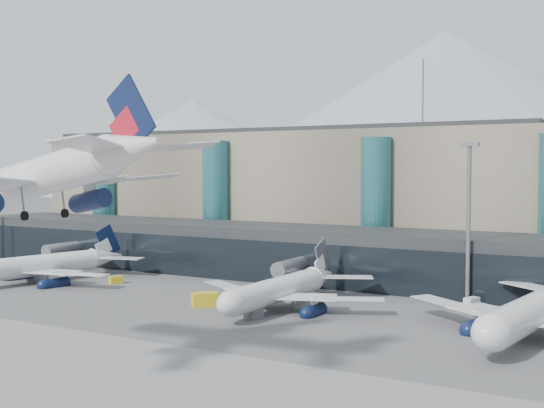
{
  "coord_description": "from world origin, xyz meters",
  "views": [
    {
      "loc": [
        54.6,
        -60.86,
        21.53
      ],
      "look_at": [
        3.37,
        32.0,
        15.97
      ],
      "focal_mm": 45.0,
      "sensor_mm": 36.0,
      "label": 1
    }
  ],
  "objects_px": {
    "veh_c": "(249,310)",
    "veh_h": "(205,300)",
    "lightmast_mid": "(469,213)",
    "veh_g": "(475,326)",
    "veh_b": "(116,280)",
    "veh_a": "(27,272)",
    "hero_jet": "(54,164)",
    "jet_parked_left": "(53,258)",
    "jet_parked_right": "(541,298)",
    "jet_parked_mid": "(288,280)",
    "veh_f": "(7,264)",
    "veh_d": "(472,302)"
  },
  "relations": [
    {
      "from": "veh_c",
      "to": "veh_h",
      "type": "xyz_separation_m",
      "value": [
        -9.92,
        3.27,
        -0.0
      ]
    },
    {
      "from": "lightmast_mid",
      "to": "veh_g",
      "type": "distance_m",
      "value": 22.69
    },
    {
      "from": "veh_b",
      "to": "veh_h",
      "type": "height_order",
      "value": "veh_h"
    },
    {
      "from": "veh_a",
      "to": "veh_b",
      "type": "distance_m",
      "value": 21.29
    },
    {
      "from": "veh_g",
      "to": "hero_jet",
      "type": "bearing_deg",
      "value": -42.26
    },
    {
      "from": "veh_g",
      "to": "jet_parked_left",
      "type": "bearing_deg",
      "value": -98.57
    },
    {
      "from": "lightmast_mid",
      "to": "veh_c",
      "type": "bearing_deg",
      "value": -135.12
    },
    {
      "from": "lightmast_mid",
      "to": "jet_parked_right",
      "type": "height_order",
      "value": "lightmast_mid"
    },
    {
      "from": "veh_c",
      "to": "veh_g",
      "type": "bearing_deg",
      "value": 31.79
    },
    {
      "from": "veh_h",
      "to": "jet_parked_right",
      "type": "bearing_deg",
      "value": -38.28
    },
    {
      "from": "jet_parked_right",
      "to": "hero_jet",
      "type": "bearing_deg",
      "value": 149.38
    },
    {
      "from": "jet_parked_mid",
      "to": "veh_b",
      "type": "xyz_separation_m",
      "value": [
        -37.9,
        3.21,
        -3.44
      ]
    },
    {
      "from": "hero_jet",
      "to": "veh_g",
      "type": "bearing_deg",
      "value": 63.31
    },
    {
      "from": "veh_f",
      "to": "veh_g",
      "type": "height_order",
      "value": "veh_f"
    },
    {
      "from": "lightmast_mid",
      "to": "veh_g",
      "type": "xyz_separation_m",
      "value": [
        4.96,
        -17.3,
        -13.81
      ]
    },
    {
      "from": "veh_c",
      "to": "veh_g",
      "type": "distance_m",
      "value": 31.33
    },
    {
      "from": "veh_f",
      "to": "jet_parked_left",
      "type": "bearing_deg",
      "value": -111.76
    },
    {
      "from": "lightmast_mid",
      "to": "hero_jet",
      "type": "relative_size",
      "value": 0.77
    },
    {
      "from": "veh_c",
      "to": "veh_a",
      "type": "bearing_deg",
      "value": -173.24
    },
    {
      "from": "veh_b",
      "to": "veh_d",
      "type": "xyz_separation_m",
      "value": [
        63.07,
        10.42,
        0.04
      ]
    },
    {
      "from": "jet_parked_mid",
      "to": "veh_f",
      "type": "xyz_separation_m",
      "value": [
        -72.78,
        7.6,
        -3.31
      ]
    },
    {
      "from": "veh_b",
      "to": "veh_f",
      "type": "xyz_separation_m",
      "value": [
        -34.88,
        4.38,
        0.12
      ]
    },
    {
      "from": "veh_a",
      "to": "veh_b",
      "type": "relative_size",
      "value": 1.39
    },
    {
      "from": "jet_parked_left",
      "to": "jet_parked_mid",
      "type": "distance_m",
      "value": 50.81
    },
    {
      "from": "lightmast_mid",
      "to": "jet_parked_mid",
      "type": "bearing_deg",
      "value": -146.97
    },
    {
      "from": "jet_parked_mid",
      "to": "veh_a",
      "type": "height_order",
      "value": "jet_parked_mid"
    },
    {
      "from": "jet_parked_left",
      "to": "veh_g",
      "type": "height_order",
      "value": "jet_parked_left"
    },
    {
      "from": "jet_parked_right",
      "to": "veh_b",
      "type": "bearing_deg",
      "value": 97.16
    },
    {
      "from": "veh_d",
      "to": "veh_c",
      "type": "bearing_deg",
      "value": 152.95
    },
    {
      "from": "hero_jet",
      "to": "veh_d",
      "type": "distance_m",
      "value": 68.48
    },
    {
      "from": "veh_c",
      "to": "veh_d",
      "type": "distance_m",
      "value": 35.23
    },
    {
      "from": "veh_c",
      "to": "veh_f",
      "type": "bearing_deg",
      "value": -176.42
    },
    {
      "from": "veh_g",
      "to": "veh_h",
      "type": "distance_m",
      "value": 40.5
    },
    {
      "from": "jet_parked_mid",
      "to": "veh_d",
      "type": "relative_size",
      "value": 13.18
    },
    {
      "from": "hero_jet",
      "to": "jet_parked_right",
      "type": "relative_size",
      "value": 0.87
    },
    {
      "from": "jet_parked_mid",
      "to": "veh_f",
      "type": "bearing_deg",
      "value": 86.83
    },
    {
      "from": "veh_f",
      "to": "veh_a",
      "type": "bearing_deg",
      "value": -118.62
    },
    {
      "from": "veh_c",
      "to": "veh_h",
      "type": "relative_size",
      "value": 1.0
    },
    {
      "from": "jet_parked_left",
      "to": "veh_b",
      "type": "bearing_deg",
      "value": -62.16
    },
    {
      "from": "veh_b",
      "to": "veh_f",
      "type": "bearing_deg",
      "value": 110.5
    },
    {
      "from": "lightmast_mid",
      "to": "jet_parked_mid",
      "type": "height_order",
      "value": "lightmast_mid"
    },
    {
      "from": "veh_d",
      "to": "veh_f",
      "type": "relative_size",
      "value": 0.88
    },
    {
      "from": "veh_b",
      "to": "veh_g",
      "type": "distance_m",
      "value": 67.08
    },
    {
      "from": "jet_parked_mid",
      "to": "veh_b",
      "type": "height_order",
      "value": "jet_parked_mid"
    },
    {
      "from": "jet_parked_mid",
      "to": "veh_g",
      "type": "height_order",
      "value": "jet_parked_mid"
    },
    {
      "from": "veh_d",
      "to": "veh_h",
      "type": "bearing_deg",
      "value": 140.42
    },
    {
      "from": "jet_parked_left",
      "to": "lightmast_mid",
      "type": "bearing_deg",
      "value": -64.25
    },
    {
      "from": "hero_jet",
      "to": "veh_g",
      "type": "height_order",
      "value": "hero_jet"
    },
    {
      "from": "veh_a",
      "to": "jet_parked_right",
      "type": "bearing_deg",
      "value": 3.05
    },
    {
      "from": "veh_a",
      "to": "veh_d",
      "type": "height_order",
      "value": "veh_a"
    }
  ]
}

